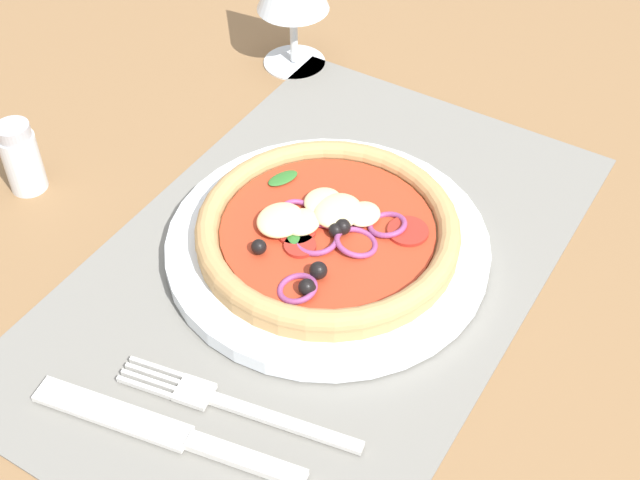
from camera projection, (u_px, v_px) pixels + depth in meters
ground_plane at (317, 278)px, 70.75cm from camera, size 190.00×140.00×2.40cm
placemat at (317, 266)px, 69.76cm from camera, size 50.98×32.46×0.40cm
plate at (324, 244)px, 70.29cm from camera, size 25.96×25.96×1.37cm
pizza at (323, 228)px, 69.01cm from camera, size 20.97×20.97×2.67cm
fork at (225, 403)px, 60.07cm from camera, size 4.70×17.98×0.44cm
knife at (164, 431)px, 58.40cm from camera, size 5.23×19.97×0.62cm
pepper_shaker at (21, 158)px, 74.60cm from camera, size 3.20×3.20×6.70cm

